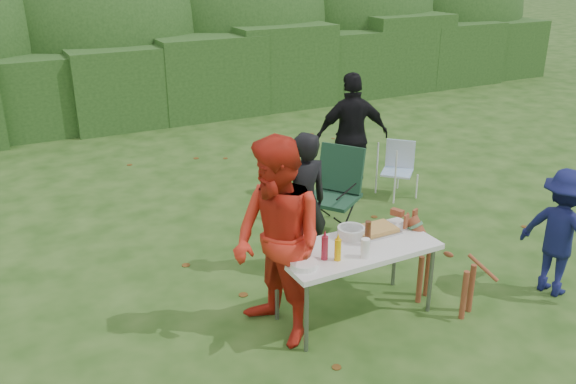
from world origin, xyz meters
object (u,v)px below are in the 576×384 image
person_cook (303,204)px  lawn_chair (397,170)px  person_black_puffy (352,137)px  camping_chair (332,194)px  dog (447,267)px  folding_table (356,251)px  mustard_bottle (338,250)px  beer_bottle (368,233)px  child (562,233)px  ketchup_bottle (325,248)px  person_red_jacket (278,243)px  paper_towel_roll (293,240)px

person_cook → lawn_chair: size_ratio=2.01×
person_black_puffy → person_cook: bearing=59.0°
person_cook → camping_chair: (0.75, 0.61, -0.24)m
dog → folding_table: bearing=48.6°
camping_chair → lawn_chair: size_ratio=1.39×
person_black_puffy → camping_chair: person_black_puffy is taller
lawn_chair → mustard_bottle: size_ratio=3.90×
lawn_chair → beer_bottle: 3.16m
child → mustard_bottle: (-2.35, 0.43, 0.18)m
child → lawn_chair: size_ratio=1.69×
person_cook → ketchup_bottle: 1.15m
dog → mustard_bottle: bearing=60.1°
lawn_chair → ketchup_bottle: (-2.61, -2.35, 0.46)m
mustard_bottle → child: bearing=-10.4°
mustard_bottle → ketchup_bottle: (-0.09, 0.07, 0.01)m
beer_bottle → mustard_bottle: bearing=-163.5°
person_red_jacket → child: person_red_jacket is taller
lawn_chair → person_cook: bearing=-14.2°
lawn_chair → beer_bottle: beer_bottle is taller
mustard_bottle → dog: bearing=-6.9°
ketchup_bottle → paper_towel_roll: 0.30m
camping_chair → folding_table: bearing=30.7°
folding_table → camping_chair: (0.75, 1.62, -0.15)m
lawn_chair → paper_towel_roll: (-2.80, -2.11, 0.48)m
folding_table → beer_bottle: 0.20m
folding_table → ketchup_bottle: size_ratio=6.82×
folding_table → paper_towel_roll: 0.62m
person_cook → mustard_bottle: bearing=75.4°
folding_table → ketchup_bottle: bearing=-168.7°
dog → camping_chair: bearing=-19.5°
person_black_puffy → lawn_chair: 0.82m
folding_table → mustard_bottle: mustard_bottle is taller
dog → beer_bottle: bearing=48.4°
person_red_jacket → mustard_bottle: size_ratio=9.36×
dog → lawn_chair: 2.89m
person_red_jacket → ketchup_bottle: person_red_jacket is taller
child → camping_chair: size_ratio=1.22×
folding_table → ketchup_bottle: 0.43m
lawn_chair → ketchup_bottle: ketchup_bottle is taller
folding_table → camping_chair: size_ratio=1.39×
child → dog: 1.25m
person_cook → camping_chair: person_cook is taller
person_cook → person_black_puffy: person_black_puffy is taller
ketchup_bottle → beer_bottle: (0.49, 0.05, 0.01)m
dog → ketchup_bottle: ketchup_bottle is taller
person_cook → person_red_jacket: size_ratio=0.84×
folding_table → person_red_jacket: (-0.79, 0.04, 0.25)m
person_cook → camping_chair: bearing=-140.9°
folding_table → ketchup_bottle: (-0.39, -0.08, 0.16)m
person_black_puffy → paper_towel_roll: size_ratio=6.78×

